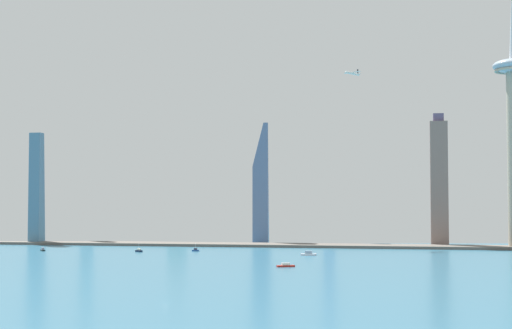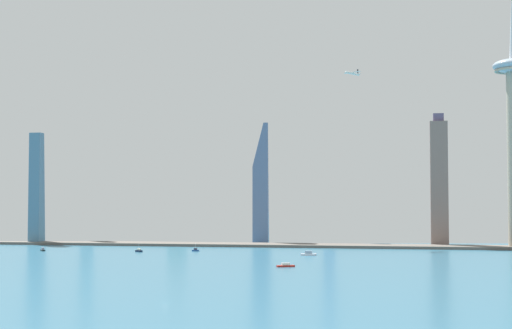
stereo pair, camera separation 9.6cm
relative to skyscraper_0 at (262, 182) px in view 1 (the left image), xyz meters
name	(u,v)px [view 1 (the left image)]	position (x,y,z in m)	size (l,w,h in m)	color
ground_plane	(165,303)	(57.92, -593.78, -79.65)	(6000.00, 6000.00, 0.00)	#2D647F
waterfront_pier	(299,245)	(57.92, -67.02, -78.06)	(869.84, 51.39, 3.16)	#5F5851
skyscraper_0	(262,182)	(0.00, 0.00, 0.00)	(20.24, 24.87, 164.69)	slate
skyscraper_1	(87,195)	(-232.91, -20.98, -16.61)	(12.63, 15.76, 129.24)	#7BA3B6
skyscraper_2	(37,188)	(-281.55, -67.32, -8.51)	(14.87, 20.39, 142.28)	teal
skyscraper_3	(177,220)	(-124.14, 32.06, -50.79)	(20.57, 26.20, 63.41)	#94A795
skyscraper_4	(329,179)	(85.56, 23.65, 4.49)	(14.40, 12.54, 173.54)	#9396C3
skyscraper_6	(439,182)	(223.85, -29.52, -2.23)	(20.76, 21.47, 160.93)	#7C6761
boat_0	(196,250)	(-41.15, -174.47, -78.32)	(7.80, 2.95, 9.30)	#264C8C
boat_1	(309,254)	(87.82, -216.91, -78.00)	(15.64, 5.01, 4.60)	white
boat_2	(139,251)	(-97.76, -197.34, -78.26)	(9.49, 8.85, 9.26)	#0F1D36
boat_3	(286,265)	(86.33, -357.44, -78.43)	(15.34, 9.98, 3.38)	#B0241B
boat_4	(43,250)	(-206.94, -201.07, -78.23)	(10.37, 12.43, 3.97)	black
airplane	(352,73)	(121.46, -52.99, 130.41)	(21.44, 23.96, 7.91)	white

